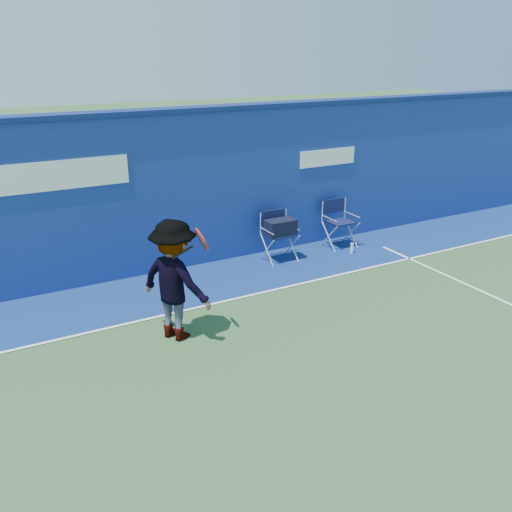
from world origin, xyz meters
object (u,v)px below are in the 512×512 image
directors_chair_right (339,232)px  water_bottle (352,248)px  directors_chair_left (279,241)px  tennis_player (175,280)px

directors_chair_right → water_bottle: directors_chair_right is taller
directors_chair_left → directors_chair_right: bearing=3.4°
directors_chair_left → tennis_player: bearing=-146.3°
directors_chair_right → water_bottle: (-0.03, -0.50, -0.21)m
directors_chair_left → water_bottle: bearing=-14.6°
water_bottle → directors_chair_right: bearing=86.8°
directors_chair_right → tennis_player: size_ratio=0.55×
water_bottle → tennis_player: bearing=-160.8°
directors_chair_left → directors_chair_right: (1.59, 0.09, -0.10)m
water_bottle → tennis_player: (-4.54, -1.58, 0.81)m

